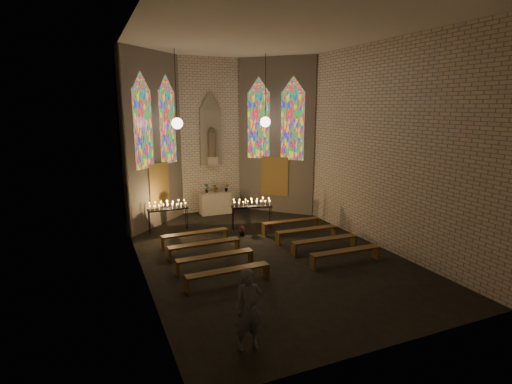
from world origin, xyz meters
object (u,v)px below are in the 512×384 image
at_px(votive_stand_left, 168,207).
at_px(votive_stand_right, 252,204).
at_px(visitor, 249,310).
at_px(aisle_flower_pot, 242,231).
at_px(altar, 215,203).

distance_m(votive_stand_left, votive_stand_right, 3.31).
bearing_deg(visitor, votive_stand_right, 71.64).
bearing_deg(visitor, aisle_flower_pot, 74.60).
relative_size(aisle_flower_pot, votive_stand_right, 0.23).
bearing_deg(aisle_flower_pot, votive_stand_left, 145.50).
height_order(votive_stand_right, visitor, visitor).
bearing_deg(votive_stand_left, votive_stand_right, -17.21).
bearing_deg(visitor, votive_stand_left, 94.50).
distance_m(votive_stand_left, visitor, 8.49).
distance_m(aisle_flower_pot, votive_stand_right, 1.27).
bearing_deg(votive_stand_left, aisle_flower_pot, -33.85).
bearing_deg(votive_stand_right, votive_stand_left, 175.76).
height_order(aisle_flower_pot, visitor, visitor).
bearing_deg(aisle_flower_pot, altar, 89.12).
height_order(aisle_flower_pot, votive_stand_right, votive_stand_right).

